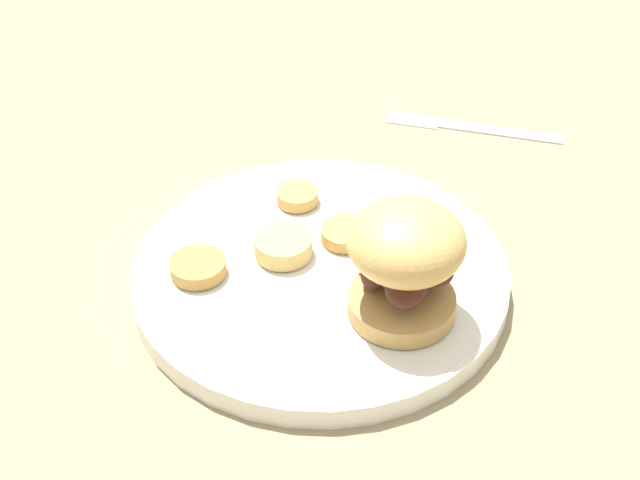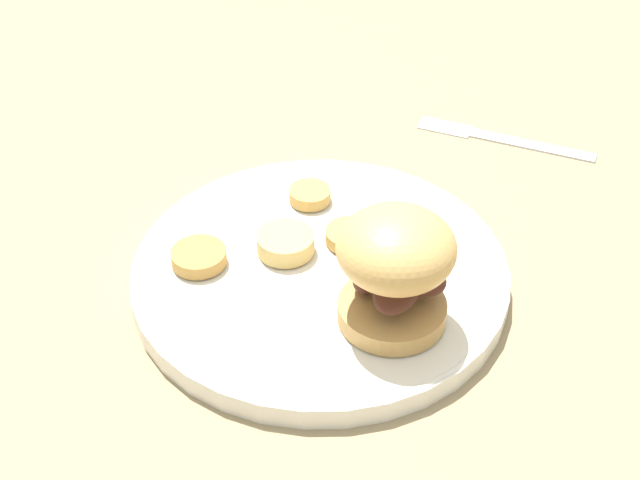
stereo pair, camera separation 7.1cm
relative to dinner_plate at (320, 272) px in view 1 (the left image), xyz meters
name	(u,v)px [view 1 (the left image)]	position (x,y,z in m)	size (l,w,h in m)	color
ground_plane	(320,283)	(0.00, 0.00, -0.01)	(4.00, 4.00, 0.00)	#937F5B
dinner_plate	(320,272)	(0.00, 0.00, 0.00)	(0.31, 0.31, 0.02)	white
sandwich	(405,258)	(-0.07, 0.04, 0.06)	(0.09, 0.09, 0.10)	tan
potato_round_0	(297,196)	(0.03, -0.08, 0.01)	(0.04, 0.04, 0.01)	tan
potato_round_1	(283,246)	(0.03, -0.01, 0.02)	(0.05, 0.05, 0.02)	#DBB766
potato_round_2	(198,267)	(0.10, 0.03, 0.02)	(0.05, 0.05, 0.01)	#BC8942
potato_round_3	(345,234)	(-0.02, -0.04, 0.01)	(0.04, 0.04, 0.01)	tan
fork	(471,127)	(-0.12, -0.26, -0.01)	(0.18, 0.04, 0.00)	silver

